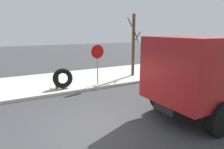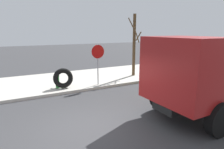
{
  "view_description": "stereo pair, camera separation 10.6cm",
  "coord_description": "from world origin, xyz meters",
  "px_view_note": "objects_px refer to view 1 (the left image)",
  "views": [
    {
      "loc": [
        -2.29,
        -5.64,
        3.21
      ],
      "look_at": [
        2.21,
        2.43,
        1.16
      ],
      "focal_mm": 32.0,
      "sensor_mm": 36.0,
      "label": 1
    },
    {
      "loc": [
        -2.2,
        -5.69,
        3.21
      ],
      "look_at": [
        2.21,
        2.43,
        1.16
      ],
      "focal_mm": 32.0,
      "sensor_mm": 36.0,
      "label": 2
    }
  ],
  "objects_px": {
    "loose_tire": "(63,78)",
    "stop_sign": "(97,57)",
    "bare_tree": "(133,44)",
    "fire_hydrant": "(57,81)"
  },
  "relations": [
    {
      "from": "loose_tire",
      "to": "stop_sign",
      "type": "height_order",
      "value": "stop_sign"
    },
    {
      "from": "bare_tree",
      "to": "stop_sign",
      "type": "bearing_deg",
      "value": -161.62
    },
    {
      "from": "loose_tire",
      "to": "bare_tree",
      "type": "bearing_deg",
      "value": 8.84
    },
    {
      "from": "stop_sign",
      "to": "bare_tree",
      "type": "height_order",
      "value": "bare_tree"
    },
    {
      "from": "stop_sign",
      "to": "fire_hydrant",
      "type": "bearing_deg",
      "value": 169.65
    },
    {
      "from": "fire_hydrant",
      "to": "stop_sign",
      "type": "height_order",
      "value": "stop_sign"
    },
    {
      "from": "stop_sign",
      "to": "bare_tree",
      "type": "xyz_separation_m",
      "value": [
        3.17,
        1.05,
        0.55
      ]
    },
    {
      "from": "fire_hydrant",
      "to": "bare_tree",
      "type": "xyz_separation_m",
      "value": [
        5.39,
        0.65,
        1.71
      ]
    },
    {
      "from": "bare_tree",
      "to": "fire_hydrant",
      "type": "bearing_deg",
      "value": -173.14
    },
    {
      "from": "loose_tire",
      "to": "stop_sign",
      "type": "distance_m",
      "value": 2.22
    }
  ]
}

